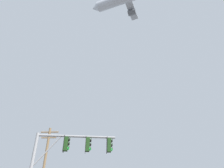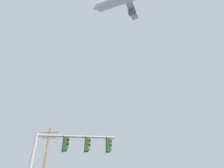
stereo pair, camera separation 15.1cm
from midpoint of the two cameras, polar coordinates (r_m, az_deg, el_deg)
signal_pole_near at (r=14.05m, az=-12.56°, el=-19.07°), size 5.23×0.98×6.15m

